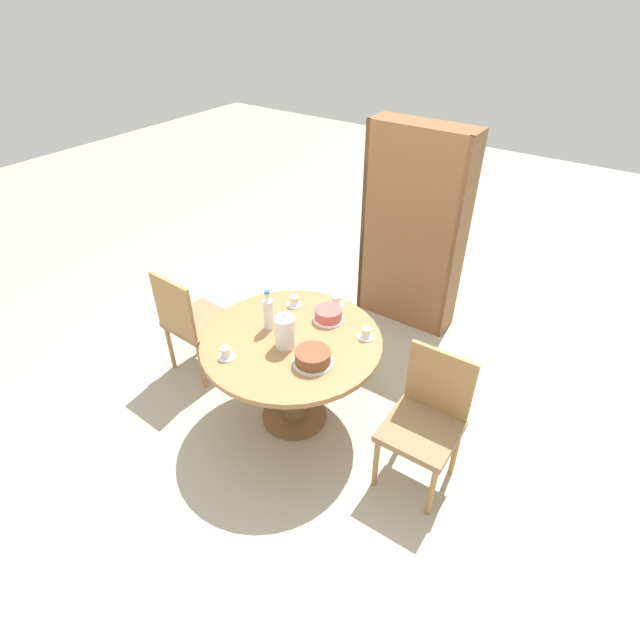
% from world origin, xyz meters
% --- Properties ---
extents(ground_plane, '(14.00, 14.00, 0.00)m').
position_xyz_m(ground_plane, '(0.00, 0.00, 0.00)').
color(ground_plane, '#B2A893').
extents(dining_table, '(1.16, 1.16, 0.70)m').
position_xyz_m(dining_table, '(0.00, 0.00, 0.54)').
color(dining_table, brown).
rests_on(dining_table, ground_plane).
extents(chair_a, '(0.44, 0.44, 0.89)m').
position_xyz_m(chair_a, '(-0.93, -0.02, 0.47)').
color(chair_a, '#A87A47').
rests_on(chair_a, ground_plane).
extents(chair_b, '(0.43, 0.43, 0.89)m').
position_xyz_m(chair_b, '(0.93, 0.08, 0.47)').
color(chair_b, '#A87A47').
rests_on(chair_b, ground_plane).
extents(bookshelf, '(0.84, 0.28, 1.70)m').
position_xyz_m(bookshelf, '(0.05, 1.57, 0.81)').
color(bookshelf, brown).
rests_on(bookshelf, ground_plane).
extents(coffee_pot, '(0.13, 0.13, 0.25)m').
position_xyz_m(coffee_pot, '(0.01, -0.07, 0.82)').
color(coffee_pot, white).
rests_on(coffee_pot, dining_table).
extents(water_bottle, '(0.07, 0.07, 0.28)m').
position_xyz_m(water_bottle, '(-0.19, 0.01, 0.82)').
color(water_bottle, silver).
rests_on(water_bottle, dining_table).
extents(cake_main, '(0.24, 0.24, 0.09)m').
position_xyz_m(cake_main, '(0.25, -0.11, 0.74)').
color(cake_main, white).
rests_on(cake_main, dining_table).
extents(cake_second, '(0.21, 0.21, 0.08)m').
position_xyz_m(cake_second, '(0.07, 0.31, 0.74)').
color(cake_second, white).
rests_on(cake_second, dining_table).
extents(cup_a, '(0.11, 0.11, 0.07)m').
position_xyz_m(cup_a, '(-0.21, -0.37, 0.73)').
color(cup_a, silver).
rests_on(cup_a, dining_table).
extents(cup_b, '(0.11, 0.11, 0.07)m').
position_xyz_m(cup_b, '(0.38, 0.29, 0.73)').
color(cup_b, silver).
rests_on(cup_b, dining_table).
extents(cup_c, '(0.11, 0.11, 0.07)m').
position_xyz_m(cup_c, '(0.02, 0.48, 0.73)').
color(cup_c, silver).
rests_on(cup_c, dining_table).
extents(cup_d, '(0.11, 0.11, 0.07)m').
position_xyz_m(cup_d, '(-0.22, 0.32, 0.73)').
color(cup_d, silver).
rests_on(cup_d, dining_table).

